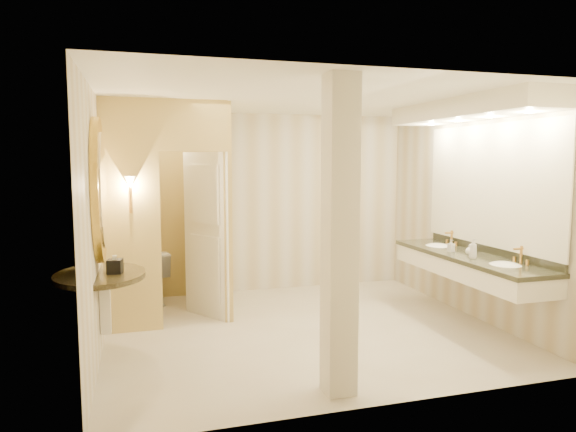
# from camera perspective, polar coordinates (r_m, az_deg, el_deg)

# --- Properties ---
(floor) EXTENTS (4.50, 4.50, 0.00)m
(floor) POSITION_cam_1_polar(r_m,az_deg,el_deg) (6.24, 1.73, -12.45)
(floor) COLOR beige
(floor) RESTS_ON ground
(ceiling) EXTENTS (4.50, 4.50, 0.00)m
(ceiling) POSITION_cam_1_polar(r_m,az_deg,el_deg) (5.96, 1.82, 12.98)
(ceiling) COLOR white
(ceiling) RESTS_ON wall_back
(wall_back) EXTENTS (4.50, 0.02, 2.70)m
(wall_back) POSITION_cam_1_polar(r_m,az_deg,el_deg) (7.87, -2.72, 1.47)
(wall_back) COLOR beige
(wall_back) RESTS_ON floor
(wall_front) EXTENTS (4.50, 0.02, 2.70)m
(wall_front) POSITION_cam_1_polar(r_m,az_deg,el_deg) (4.11, 10.40, -2.90)
(wall_front) COLOR beige
(wall_front) RESTS_ON floor
(wall_left) EXTENTS (0.02, 4.00, 2.70)m
(wall_left) POSITION_cam_1_polar(r_m,az_deg,el_deg) (5.68, -20.37, -0.71)
(wall_left) COLOR beige
(wall_left) RESTS_ON floor
(wall_right) EXTENTS (0.02, 4.00, 2.70)m
(wall_right) POSITION_cam_1_polar(r_m,az_deg,el_deg) (6.98, 19.64, 0.52)
(wall_right) COLOR beige
(wall_right) RESTS_ON floor
(toilet_closet) EXTENTS (1.50, 1.55, 2.70)m
(toilet_closet) POSITION_cam_1_polar(r_m,az_deg,el_deg) (6.66, -10.13, 0.83)
(toilet_closet) COLOR #DFC575
(toilet_closet) RESTS_ON floor
(wall_sconce) EXTENTS (0.14, 0.14, 0.42)m
(wall_sconce) POSITION_cam_1_polar(r_m,az_deg,el_deg) (6.06, -17.14, 3.43)
(wall_sconce) COLOR #BE8B3D
(wall_sconce) RESTS_ON toilet_closet
(vanity) EXTENTS (0.75, 2.60, 2.09)m
(vanity) POSITION_cam_1_polar(r_m,az_deg,el_deg) (6.47, 19.85, 2.58)
(vanity) COLOR white
(vanity) RESTS_ON floor
(console_shelf) EXTENTS (1.10, 1.10, 2.00)m
(console_shelf) POSITION_cam_1_polar(r_m,az_deg,el_deg) (5.41, -20.18, -1.02)
(console_shelf) COLOR black
(console_shelf) RESTS_ON floor
(pillar) EXTENTS (0.25, 0.25, 2.70)m
(pillar) POSITION_cam_1_polar(r_m,az_deg,el_deg) (4.33, 5.77, -2.38)
(pillar) COLOR white
(pillar) RESTS_ON floor
(tissue_box) EXTENTS (0.16, 0.16, 0.14)m
(tissue_box) POSITION_cam_1_polar(r_m,az_deg,el_deg) (5.41, -18.68, -5.32)
(tissue_box) COLOR black
(tissue_box) RESTS_ON console_shelf
(toilet) EXTENTS (0.54, 0.80, 0.75)m
(toilet) POSITION_cam_1_polar(r_m,az_deg,el_deg) (7.54, -14.98, -6.45)
(toilet) COLOR white
(toilet) RESTS_ON floor
(soap_bottle_a) EXTENTS (0.08, 0.08, 0.15)m
(soap_bottle_a) POSITION_cam_1_polar(r_m,az_deg,el_deg) (6.63, 17.66, -3.17)
(soap_bottle_a) COLOR beige
(soap_bottle_a) RESTS_ON vanity
(soap_bottle_b) EXTENTS (0.11, 0.11, 0.12)m
(soap_bottle_b) POSITION_cam_1_polar(r_m,az_deg,el_deg) (6.52, 19.53, -3.53)
(soap_bottle_b) COLOR silver
(soap_bottle_b) RESTS_ON vanity
(soap_bottle_c) EXTENTS (0.11, 0.11, 0.23)m
(soap_bottle_c) POSITION_cam_1_polar(r_m,az_deg,el_deg) (6.26, 19.88, -3.42)
(soap_bottle_c) COLOR #C6B28C
(soap_bottle_c) RESTS_ON vanity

